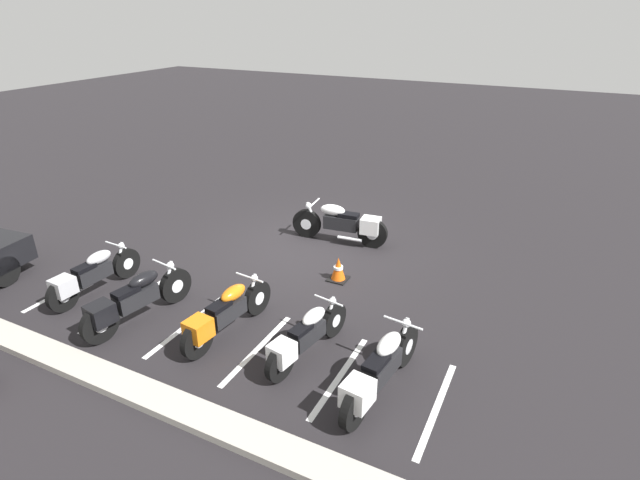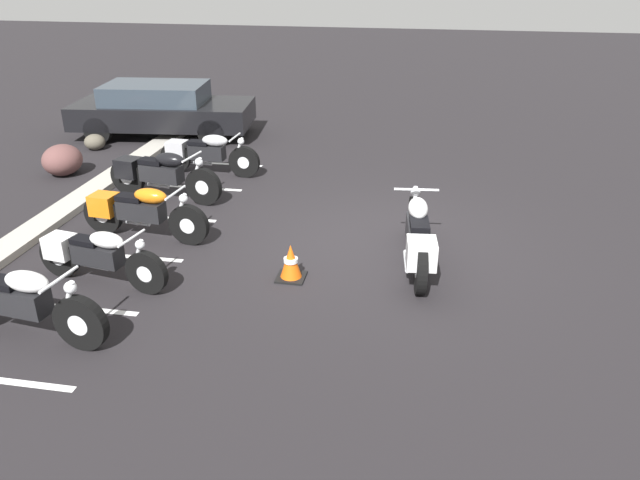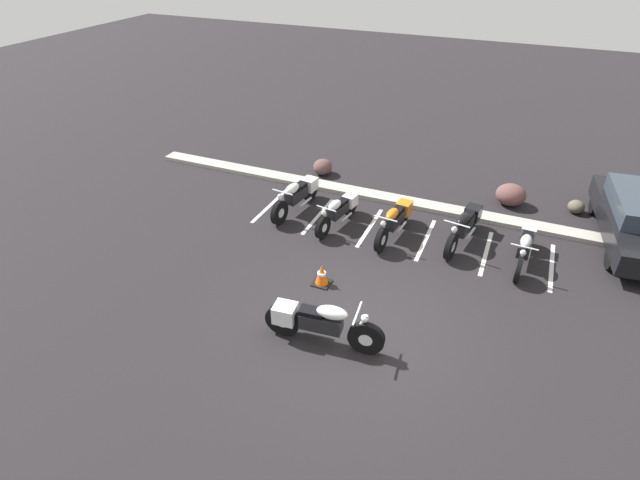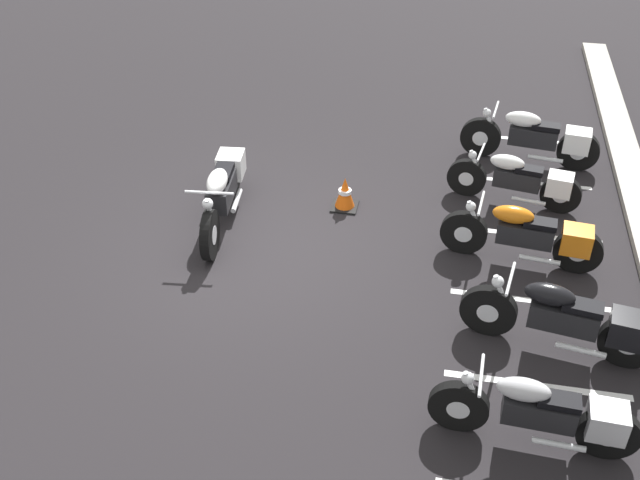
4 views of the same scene
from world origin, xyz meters
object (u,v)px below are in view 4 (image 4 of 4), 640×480
at_px(parked_bike_2, 530,235).
at_px(parked_bike_4, 545,413).
at_px(parked_bike_0, 537,138).
at_px(traffic_cone, 345,194).
at_px(motorcycle_white_featured, 223,190).
at_px(parked_bike_1, 521,180).
at_px(parked_bike_3, 569,319).

xyz_separation_m(parked_bike_2, parked_bike_4, (3.19, 0.05, -0.01)).
relative_size(parked_bike_0, parked_bike_4, 1.07).
distance_m(parked_bike_4, traffic_cone, 4.95).
distance_m(motorcycle_white_featured, parked_bike_1, 4.52).
height_order(parked_bike_2, parked_bike_4, parked_bike_2).
relative_size(motorcycle_white_featured, traffic_cone, 4.63).
xyz_separation_m(motorcycle_white_featured, traffic_cone, (-0.65, 1.73, -0.26)).
xyz_separation_m(parked_bike_2, parked_bike_3, (1.71, 0.39, 0.02)).
relative_size(motorcycle_white_featured, parked_bike_4, 1.12).
xyz_separation_m(parked_bike_0, traffic_cone, (1.98, -2.91, -0.24)).
height_order(parked_bike_1, parked_bike_4, parked_bike_4).
bearing_deg(traffic_cone, parked_bike_3, 49.51).
bearing_deg(motorcycle_white_featured, traffic_cone, 104.83).
bearing_deg(traffic_cone, parked_bike_1, 102.95).
relative_size(parked_bike_2, traffic_cone, 4.22).
distance_m(parked_bike_2, traffic_cone, 2.86).
relative_size(motorcycle_white_featured, parked_bike_1, 1.18).
height_order(motorcycle_white_featured, parked_bike_4, motorcycle_white_featured).
relative_size(motorcycle_white_featured, parked_bike_0, 1.05).
distance_m(parked_bike_0, parked_bike_2, 2.91).
relative_size(motorcycle_white_featured, parked_bike_3, 1.05).
relative_size(parked_bike_3, parked_bike_4, 1.07).
height_order(motorcycle_white_featured, parked_bike_0, motorcycle_white_featured).
xyz_separation_m(parked_bike_0, parked_bike_3, (4.61, 0.17, 0.00)).
bearing_deg(parked_bike_4, parked_bike_1, -85.53).
bearing_deg(parked_bike_3, parked_bike_1, -72.50).
bearing_deg(parked_bike_0, parked_bike_3, 99.36).
bearing_deg(parked_bike_3, motorcycle_white_featured, -13.06).
xyz_separation_m(parked_bike_3, parked_bike_4, (1.49, -0.34, -0.03)).
xyz_separation_m(parked_bike_3, traffic_cone, (-2.63, -3.08, -0.24)).
distance_m(parked_bike_3, traffic_cone, 4.06).
xyz_separation_m(motorcycle_white_featured, parked_bike_0, (-2.63, 4.63, -0.02)).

